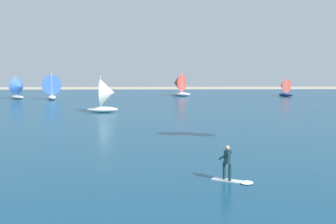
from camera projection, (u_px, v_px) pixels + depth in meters
ocean at (152, 109)px, 53.40m from camera, size 160.00×90.00×0.10m
kitesurfer at (231, 169)px, 19.21m from camera, size 1.98×1.45×1.67m
sailboat_anchored_offshore at (107, 96)px, 48.27m from camera, size 3.64×3.07×4.31m
sailboat_outermost at (18, 88)px, 68.27m from camera, size 3.48×3.27×3.87m
sailboat_mid_left at (52, 87)px, 67.78m from camera, size 3.44×3.92×4.41m
sailboat_heeled_over at (284, 87)px, 74.88m from camera, size 3.01×3.22×3.58m
sailboat_mid_right at (178, 85)px, 75.57m from camera, size 4.08×3.75×4.53m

